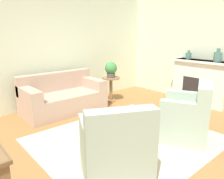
{
  "coord_description": "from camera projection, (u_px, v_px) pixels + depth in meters",
  "views": [
    {
      "loc": [
        -2.4,
        -2.38,
        1.76
      ],
      "look_at": [
        0.15,
        0.55,
        0.75
      ],
      "focal_mm": 35.0,
      "sensor_mm": 36.0,
      "label": 1
    }
  ],
  "objects": [
    {
      "name": "ground_plane",
      "position": [
        127.0,
        140.0,
        3.71
      ],
      "size": [
        16.0,
        16.0,
        0.0
      ],
      "primitive_type": "plane",
      "color": "#996638"
    },
    {
      "name": "ottoman_table",
      "position": [
        130.0,
        125.0,
        3.64
      ],
      "size": [
        0.69,
        0.69,
        0.41
      ],
      "color": "tan",
      "rests_on": "rug"
    },
    {
      "name": "wall_right",
      "position": [
        217.0,
        48.0,
        5.28
      ],
      "size": [
        0.12,
        9.94,
        2.8
      ],
      "color": "beige",
      "rests_on": "ground_plane"
    },
    {
      "name": "vase_mantel_far",
      "position": [
        218.0,
        57.0,
        5.03
      ],
      "size": [
        0.19,
        0.19,
        0.31
      ],
      "color": "#477066",
      "rests_on": "fireplace"
    },
    {
      "name": "fireplace",
      "position": [
        200.0,
        81.0,
        5.48
      ],
      "size": [
        0.44,
        1.45,
        1.11
      ],
      "color": "silver",
      "rests_on": "ground_plane"
    },
    {
      "name": "wall_back",
      "position": [
        51.0,
        48.0,
        5.27
      ],
      "size": [
        9.12,
        0.12,
        2.8
      ],
      "color": "beige",
      "rests_on": "ground_plane"
    },
    {
      "name": "rug",
      "position": [
        127.0,
        139.0,
        3.7
      ],
      "size": [
        2.85,
        2.47,
        0.01
      ],
      "color": "beige",
      "rests_on": "ground_plane"
    },
    {
      "name": "side_table",
      "position": [
        111.0,
        85.0,
        5.71
      ],
      "size": [
        0.47,
        0.47,
        0.64
      ],
      "color": "olive",
      "rests_on": "ground_plane"
    },
    {
      "name": "armchair_right",
      "position": [
        188.0,
        117.0,
        3.66
      ],
      "size": [
        1.04,
        1.01,
        0.97
      ],
      "color": "#9EB29E",
      "rests_on": "rug"
    },
    {
      "name": "armchair_left",
      "position": [
        116.0,
        150.0,
        2.63
      ],
      "size": [
        1.04,
        1.01,
        0.97
      ],
      "color": "#9EB29E",
      "rests_on": "rug"
    },
    {
      "name": "vase_mantel_near",
      "position": [
        189.0,
        56.0,
        5.58
      ],
      "size": [
        0.14,
        0.14,
        0.22
      ],
      "color": "#477066",
      "rests_on": "fireplace"
    },
    {
      "name": "potted_plant_on_side_table",
      "position": [
        111.0,
        69.0,
        5.6
      ],
      "size": [
        0.31,
        0.31,
        0.41
      ],
      "color": "#4C4742",
      "rests_on": "side_table"
    },
    {
      "name": "couch",
      "position": [
        63.0,
        98.0,
        5.0
      ],
      "size": [
        1.82,
        0.93,
        0.87
      ],
      "color": "tan",
      "rests_on": "ground_plane"
    }
  ]
}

